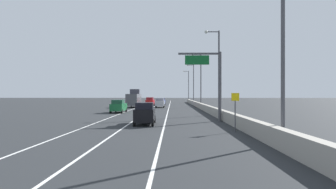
% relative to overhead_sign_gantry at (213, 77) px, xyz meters
% --- Properties ---
extents(ground_plane, '(320.00, 320.00, 0.00)m').
position_rel_overhead_sign_gantry_xyz_m(ground_plane, '(-6.65, 37.19, -4.73)').
color(ground_plane, '#26282B').
extents(lane_stripe_left, '(0.16, 130.00, 0.00)m').
position_rel_overhead_sign_gantry_xyz_m(lane_stripe_left, '(-12.15, 28.19, -4.73)').
color(lane_stripe_left, silver).
rests_on(lane_stripe_left, ground_plane).
extents(lane_stripe_center, '(0.16, 130.00, 0.00)m').
position_rel_overhead_sign_gantry_xyz_m(lane_stripe_center, '(-8.65, 28.19, -4.73)').
color(lane_stripe_center, silver).
rests_on(lane_stripe_center, ground_plane).
extents(lane_stripe_right, '(0.16, 130.00, 0.00)m').
position_rel_overhead_sign_gantry_xyz_m(lane_stripe_right, '(-5.15, 28.19, -4.73)').
color(lane_stripe_right, silver).
rests_on(lane_stripe_right, ground_plane).
extents(jersey_barrier_right, '(0.60, 120.00, 1.10)m').
position_rel_overhead_sign_gantry_xyz_m(jersey_barrier_right, '(1.34, 13.19, -4.18)').
color(jersey_barrier_right, '#9E998E').
rests_on(jersey_barrier_right, ground_plane).
extents(overhead_sign_gantry, '(4.68, 0.36, 7.50)m').
position_rel_overhead_sign_gantry_xyz_m(overhead_sign_gantry, '(0.00, 0.00, 0.00)').
color(overhead_sign_gantry, '#47474C').
rests_on(overhead_sign_gantry, ground_plane).
extents(speed_advisory_sign, '(0.60, 0.11, 3.00)m').
position_rel_overhead_sign_gantry_xyz_m(speed_advisory_sign, '(0.44, -8.74, -2.96)').
color(speed_advisory_sign, '#4C4C51').
rests_on(speed_advisory_sign, ground_plane).
extents(lamp_post_right_near, '(2.14, 0.44, 11.88)m').
position_rel_overhead_sign_gantry_xyz_m(lamp_post_right_near, '(1.96, -13.62, 1.99)').
color(lamp_post_right_near, '#4C4C51').
rests_on(lamp_post_right_near, ground_plane).
extents(lamp_post_right_second, '(2.14, 0.44, 11.88)m').
position_rel_overhead_sign_gantry_xyz_m(lamp_post_right_second, '(1.91, 9.05, 1.99)').
color(lamp_post_right_second, '#4C4C51').
rests_on(lamp_post_right_second, ground_plane).
extents(lamp_post_right_third, '(2.14, 0.44, 11.88)m').
position_rel_overhead_sign_gantry_xyz_m(lamp_post_right_third, '(1.69, 31.71, 1.99)').
color(lamp_post_right_third, '#4C4C51').
rests_on(lamp_post_right_third, ground_plane).
extents(lamp_post_right_fourth, '(2.14, 0.44, 11.88)m').
position_rel_overhead_sign_gantry_xyz_m(lamp_post_right_fourth, '(1.78, 54.37, 1.99)').
color(lamp_post_right_fourth, '#4C4C51').
rests_on(lamp_post_right_fourth, ground_plane).
extents(lamp_post_right_fifth, '(2.14, 0.44, 11.88)m').
position_rel_overhead_sign_gantry_xyz_m(lamp_post_right_fifth, '(1.58, 77.03, 1.99)').
color(lamp_post_right_fifth, '#4C4C51').
rests_on(lamp_post_right_fifth, ground_plane).
extents(car_black_0, '(1.93, 4.41, 2.11)m').
position_rel_overhead_sign_gantry_xyz_m(car_black_0, '(-7.02, -3.46, -3.68)').
color(car_black_0, black).
rests_on(car_black_0, ground_plane).
extents(car_blue_1, '(1.95, 4.14, 1.92)m').
position_rel_overhead_sign_gantry_xyz_m(car_blue_1, '(-7.29, 44.23, -3.77)').
color(car_blue_1, '#1E389E').
rests_on(car_blue_1, ground_plane).
extents(car_red_2, '(2.03, 4.61, 2.14)m').
position_rel_overhead_sign_gantry_xyz_m(car_red_2, '(-9.94, 39.57, -3.66)').
color(car_red_2, red).
rests_on(car_red_2, ground_plane).
extents(car_silver_3, '(1.97, 4.63, 2.08)m').
position_rel_overhead_sign_gantry_xyz_m(car_silver_3, '(-7.11, 31.00, -3.69)').
color(car_silver_3, '#B7B7BC').
rests_on(car_silver_3, ground_plane).
extents(car_green_4, '(1.99, 4.81, 2.03)m').
position_rel_overhead_sign_gantry_xyz_m(car_green_4, '(-12.89, 13.82, -3.71)').
color(car_green_4, '#196033').
rests_on(car_green_4, ground_plane).
extents(box_truck, '(2.47, 8.56, 4.07)m').
position_rel_overhead_sign_gantry_xyz_m(box_truck, '(-12.96, 32.23, -2.87)').
color(box_truck, '#4C4C51').
rests_on(box_truck, ground_plane).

